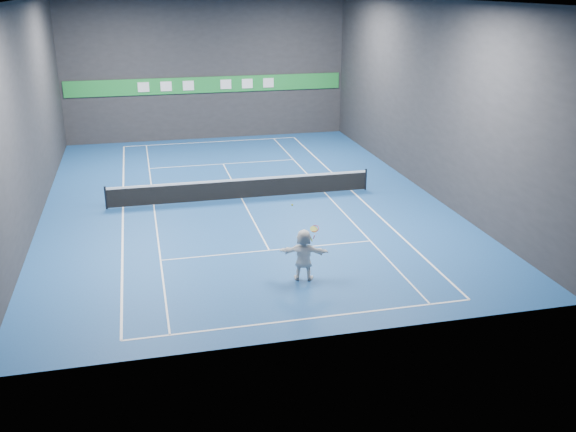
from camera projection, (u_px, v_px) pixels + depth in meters
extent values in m
plane|color=navy|center=(242.00, 199.00, 30.44)|extent=(26.00, 26.00, 0.00)
cube|color=#252527|center=(206.00, 69.00, 40.78)|extent=(18.00, 0.10, 9.00)
cube|color=#252527|center=(318.00, 189.00, 17.02)|extent=(18.00, 0.10, 9.00)
cube|color=#252527|center=(28.00, 113.00, 26.95)|extent=(0.10, 26.00, 9.00)
cube|color=#252527|center=(424.00, 97.00, 30.86)|extent=(0.10, 26.00, 9.00)
cube|color=white|center=(306.00, 319.00, 19.58)|extent=(10.98, 0.08, 0.01)
cube|color=white|center=(211.00, 142.00, 41.31)|extent=(10.98, 0.08, 0.01)
cube|color=white|center=(123.00, 208.00, 29.25)|extent=(0.08, 23.78, 0.01)
cube|color=white|center=(352.00, 191.00, 31.63)|extent=(0.08, 23.78, 0.01)
cube|color=white|center=(154.00, 205.00, 29.55)|extent=(0.06, 23.78, 0.01)
cube|color=white|center=(325.00, 193.00, 31.34)|extent=(0.06, 23.78, 0.01)
cube|color=white|center=(269.00, 250.00, 24.59)|extent=(8.23, 0.06, 0.01)
cube|color=white|center=(223.00, 164.00, 36.29)|extent=(8.23, 0.06, 0.01)
cube|color=white|center=(242.00, 199.00, 30.44)|extent=(0.06, 12.80, 0.01)
imported|color=white|center=(304.00, 255.00, 21.91)|extent=(1.78, 1.03, 1.82)
sphere|color=yellow|center=(292.00, 205.00, 21.32)|extent=(0.07, 0.07, 0.07)
cylinder|color=black|center=(106.00, 198.00, 28.91)|extent=(0.10, 0.10, 1.07)
cylinder|color=black|center=(366.00, 179.00, 31.61)|extent=(0.10, 0.10, 1.07)
cube|color=black|center=(242.00, 189.00, 30.28)|extent=(12.40, 0.03, 0.86)
cube|color=white|center=(241.00, 180.00, 30.12)|extent=(12.40, 0.04, 0.10)
cube|color=#1C8331|center=(207.00, 85.00, 41.07)|extent=(17.64, 0.06, 1.00)
cube|color=white|center=(143.00, 87.00, 40.15)|extent=(0.70, 0.04, 0.60)
cube|color=white|center=(166.00, 86.00, 40.45)|extent=(0.70, 0.04, 0.60)
cube|color=white|center=(188.00, 86.00, 40.75)|extent=(0.70, 0.04, 0.60)
cube|color=white|center=(226.00, 84.00, 41.28)|extent=(0.70, 0.04, 0.60)
cube|color=white|center=(247.00, 84.00, 41.58)|extent=(0.70, 0.04, 0.60)
cube|color=silver|center=(268.00, 83.00, 41.88)|extent=(0.70, 0.04, 0.60)
torus|color=red|center=(315.00, 229.00, 21.73)|extent=(0.41, 0.38, 0.22)
cylinder|color=#B4CF49|center=(314.00, 229.00, 21.73)|extent=(0.37, 0.31, 0.22)
cylinder|color=red|center=(314.00, 237.00, 21.83)|extent=(0.07, 0.12, 0.18)
cylinder|color=#FFF70D|center=(311.00, 239.00, 21.81)|extent=(0.13, 0.12, 0.25)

